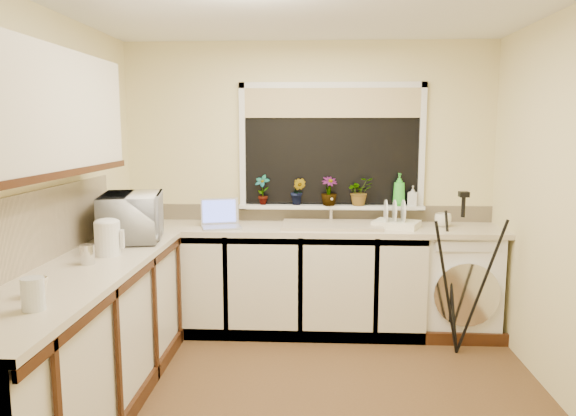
{
  "coord_description": "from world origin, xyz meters",
  "views": [
    {
      "loc": [
        0.07,
        -3.3,
        1.72
      ],
      "look_at": [
        -0.13,
        0.55,
        1.15
      ],
      "focal_mm": 34.17,
      "sensor_mm": 36.0,
      "label": 1
    }
  ],
  "objects_px": {
    "glass_jug": "(33,294)",
    "plant_c": "(329,191)",
    "laptop": "(221,220)",
    "tripod": "(460,274)",
    "cup_left": "(38,287)",
    "plant_d": "(359,191)",
    "cup_back": "(443,220)",
    "dish_rack": "(396,224)",
    "plant_a": "(262,190)",
    "plant_b": "(298,191)",
    "microwave": "(132,217)",
    "soap_bottle_green": "(399,190)",
    "soap_bottle_clear": "(413,196)",
    "washing_machine": "(457,281)",
    "steel_jar": "(87,254)",
    "kettle": "(108,239)"
  },
  "relations": [
    {
      "from": "dish_rack",
      "to": "steel_jar",
      "type": "distance_m",
      "value": 2.44
    },
    {
      "from": "soap_bottle_clear",
      "to": "cup_left",
      "type": "xyz_separation_m",
      "value": [
        -2.19,
        -2.18,
        -0.19
      ]
    },
    {
      "from": "plant_c",
      "to": "dish_rack",
      "type": "bearing_deg",
      "value": -19.95
    },
    {
      "from": "plant_d",
      "to": "plant_b",
      "type": "bearing_deg",
      "value": 179.13
    },
    {
      "from": "plant_d",
      "to": "plant_c",
      "type": "bearing_deg",
      "value": -176.09
    },
    {
      "from": "laptop",
      "to": "tripod",
      "type": "xyz_separation_m",
      "value": [
        1.88,
        -0.36,
        -0.34
      ]
    },
    {
      "from": "glass_jug",
      "to": "plant_c",
      "type": "height_order",
      "value": "plant_c"
    },
    {
      "from": "cup_back",
      "to": "dish_rack",
      "type": "bearing_deg",
      "value": -171.96
    },
    {
      "from": "laptop",
      "to": "plant_a",
      "type": "bearing_deg",
      "value": 26.37
    },
    {
      "from": "steel_jar",
      "to": "plant_b",
      "type": "distance_m",
      "value": 1.99
    },
    {
      "from": "tripod",
      "to": "cup_left",
      "type": "bearing_deg",
      "value": -127.77
    },
    {
      "from": "dish_rack",
      "to": "glass_jug",
      "type": "height_order",
      "value": "glass_jug"
    },
    {
      "from": "plant_b",
      "to": "steel_jar",
      "type": "bearing_deg",
      "value": -128.06
    },
    {
      "from": "soap_bottle_clear",
      "to": "plant_c",
      "type": "bearing_deg",
      "value": -178.59
    },
    {
      "from": "washing_machine",
      "to": "steel_jar",
      "type": "height_order",
      "value": "steel_jar"
    },
    {
      "from": "tripod",
      "to": "glass_jug",
      "type": "bearing_deg",
      "value": -123.43
    },
    {
      "from": "plant_b",
      "to": "plant_c",
      "type": "relative_size",
      "value": 0.95
    },
    {
      "from": "soap_bottle_clear",
      "to": "cup_left",
      "type": "bearing_deg",
      "value": -135.17
    },
    {
      "from": "soap_bottle_green",
      "to": "cup_left",
      "type": "xyz_separation_m",
      "value": [
        -2.07,
        -2.17,
        -0.24
      ]
    },
    {
      "from": "laptop",
      "to": "dish_rack",
      "type": "distance_m",
      "value": 1.45
    },
    {
      "from": "plant_a",
      "to": "plant_d",
      "type": "distance_m",
      "value": 0.84
    },
    {
      "from": "soap_bottle_green",
      "to": "dish_rack",
      "type": "bearing_deg",
      "value": -102.43
    },
    {
      "from": "dish_rack",
      "to": "cup_back",
      "type": "height_order",
      "value": "cup_back"
    },
    {
      "from": "washing_machine",
      "to": "soap_bottle_clear",
      "type": "distance_m",
      "value": 0.81
    },
    {
      "from": "laptop",
      "to": "kettle",
      "type": "height_order",
      "value": "laptop"
    },
    {
      "from": "washing_machine",
      "to": "steel_jar",
      "type": "distance_m",
      "value": 2.96
    },
    {
      "from": "tripod",
      "to": "plant_c",
      "type": "height_order",
      "value": "plant_c"
    },
    {
      "from": "microwave",
      "to": "plant_b",
      "type": "bearing_deg",
      "value": -67.52
    },
    {
      "from": "cup_left",
      "to": "glass_jug",
      "type": "bearing_deg",
      "value": -67.57
    },
    {
      "from": "laptop",
      "to": "plant_c",
      "type": "relative_size",
      "value": 1.51
    },
    {
      "from": "tripod",
      "to": "soap_bottle_green",
      "type": "xyz_separation_m",
      "value": [
        -0.38,
        0.64,
        0.56
      ]
    },
    {
      "from": "tripod",
      "to": "cup_left",
      "type": "height_order",
      "value": "tripod"
    },
    {
      "from": "kettle",
      "to": "plant_c",
      "type": "distance_m",
      "value": 1.96
    },
    {
      "from": "plant_d",
      "to": "cup_back",
      "type": "bearing_deg",
      "value": -13.47
    },
    {
      "from": "microwave",
      "to": "plant_d",
      "type": "xyz_separation_m",
      "value": [
        1.73,
        0.81,
        0.1
      ]
    },
    {
      "from": "washing_machine",
      "to": "plant_d",
      "type": "bearing_deg",
      "value": 169.47
    },
    {
      "from": "plant_d",
      "to": "tripod",
      "type": "bearing_deg",
      "value": -41.93
    },
    {
      "from": "plant_c",
      "to": "plant_d",
      "type": "height_order",
      "value": "plant_c"
    },
    {
      "from": "dish_rack",
      "to": "plant_a",
      "type": "height_order",
      "value": "plant_a"
    },
    {
      "from": "washing_machine",
      "to": "soap_bottle_green",
      "type": "xyz_separation_m",
      "value": [
        -0.48,
        0.17,
        0.75
      ]
    },
    {
      "from": "plant_b",
      "to": "plant_c",
      "type": "distance_m",
      "value": 0.27
    },
    {
      "from": "tripod",
      "to": "plant_a",
      "type": "height_order",
      "value": "plant_a"
    },
    {
      "from": "plant_c",
      "to": "cup_back",
      "type": "bearing_deg",
      "value": -8.75
    },
    {
      "from": "washing_machine",
      "to": "soap_bottle_clear",
      "type": "height_order",
      "value": "soap_bottle_clear"
    },
    {
      "from": "soap_bottle_clear",
      "to": "cup_back",
      "type": "xyz_separation_m",
      "value": [
        0.23,
        -0.16,
        -0.18
      ]
    },
    {
      "from": "cup_back",
      "to": "cup_left",
      "type": "relative_size",
      "value": 1.39
    },
    {
      "from": "laptop",
      "to": "cup_left",
      "type": "distance_m",
      "value": 1.98
    },
    {
      "from": "plant_c",
      "to": "soap_bottle_green",
      "type": "xyz_separation_m",
      "value": [
        0.6,
        0.01,
        0.02
      ]
    },
    {
      "from": "soap_bottle_green",
      "to": "laptop",
      "type": "bearing_deg",
      "value": -169.41
    },
    {
      "from": "dish_rack",
      "to": "plant_a",
      "type": "relative_size",
      "value": 1.37
    }
  ]
}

